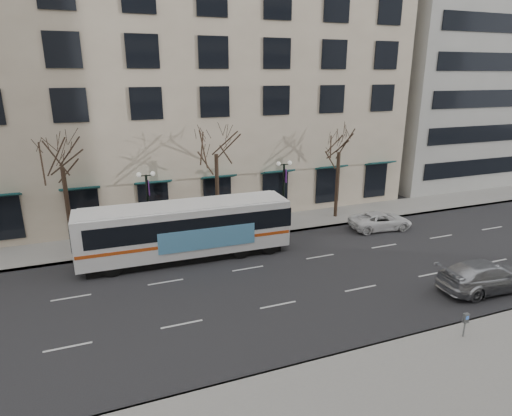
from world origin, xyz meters
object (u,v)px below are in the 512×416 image
tree_far_right (340,140)px  lamp_post_right (284,191)px  white_pickup (380,221)px  tree_far_left (60,153)px  city_bus (187,229)px  tree_far_mid (216,141)px  silver_car (487,276)px  pay_station (466,320)px  lamp_post_left (148,205)px

tree_far_right → lamp_post_right: size_ratio=1.55×
tree_far_right → white_pickup: 7.00m
tree_far_left → city_bus: size_ratio=0.62×
tree_far_mid → silver_car: tree_far_mid is taller
tree_far_left → lamp_post_right: tree_far_left is taller
tree_far_right → silver_car: (1.36, -13.60, -5.60)m
tree_far_right → tree_far_mid: bearing=180.0°
city_bus → white_pickup: size_ratio=2.81×
lamp_post_right → white_pickup: bearing=-23.3°
lamp_post_right → tree_far_right: bearing=6.9°
tree_far_mid → tree_far_right: (10.00, -0.00, -0.48)m
city_bus → pay_station: city_bus is taller
tree_far_left → white_pickup: 22.92m
tree_far_right → tree_far_left: bearing=180.0°
tree_far_left → lamp_post_left: bearing=-6.8°
lamp_post_left → lamp_post_right: size_ratio=1.00×
city_bus → pay_station: bearing=-52.8°
lamp_post_left → silver_car: bearing=-38.5°
lamp_post_left → white_pickup: size_ratio=1.10×
silver_car → white_pickup: size_ratio=1.19×
lamp_post_right → pay_station: 16.36m
tree_far_right → pay_station: size_ratio=6.98×
tree_far_right → silver_car: tree_far_right is taller
tree_far_left → tree_far_mid: 10.00m
lamp_post_left → city_bus: 3.64m
lamp_post_right → city_bus: size_ratio=0.39×
silver_car → pay_station: 5.77m
tree_far_mid → white_pickup: bearing=-16.6°
lamp_post_left → lamp_post_right: 10.00m
city_bus → tree_far_left: bearing=154.6°
silver_car → lamp_post_left: bearing=54.3°
tree_far_mid → lamp_post_left: 6.40m
lamp_post_right → white_pickup: (6.82, -2.93, -2.28)m
tree_far_right → city_bus: size_ratio=0.60×
white_pickup → city_bus: bearing=96.2°
silver_car → pay_station: size_ratio=4.90×
tree_far_left → lamp_post_right: size_ratio=1.60×
tree_far_left → pay_station: 24.24m
city_bus → white_pickup: 14.92m
tree_far_right → lamp_post_right: bearing=-173.1°
lamp_post_left → pay_station: (11.53, -16.17, -1.96)m
white_pickup → tree_far_right: bearing=33.7°
city_bus → silver_car: size_ratio=2.36×
tree_far_left → pay_station: bearing=-45.4°
city_bus → lamp_post_left: bearing=125.3°
lamp_post_right → white_pickup: size_ratio=1.10×
tree_far_mid → lamp_post_left: size_ratio=1.64×
silver_car → white_pickup: (0.47, 10.07, -0.16)m
lamp_post_right → city_bus: (-8.04, -2.91, -0.98)m
pay_station → silver_car: bearing=39.1°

